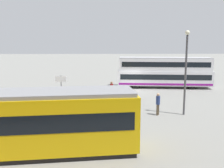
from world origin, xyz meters
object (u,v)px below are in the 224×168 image
pedestrian_near_railing (112,89)px  pedestrian_crossing (158,102)px  double_decker_bus (164,72)px  street_lamp (186,66)px  info_sign (61,82)px

pedestrian_near_railing → pedestrian_crossing: (-3.51, 5.77, 0.00)m
double_decker_bus → street_lamp: street_lamp is taller
double_decker_bus → info_sign: bearing=26.2°
pedestrian_crossing → street_lamp: bearing=-178.6°
double_decker_bus → pedestrian_near_railing: 9.04m
pedestrian_crossing → street_lamp: street_lamp is taller
double_decker_bus → info_sign: size_ratio=4.91×
info_sign → pedestrian_near_railing: bearing=176.0°
double_decker_bus → pedestrian_crossing: 12.29m
pedestrian_near_railing → pedestrian_crossing: 6.75m
double_decker_bus → street_lamp: (1.03, 11.81, 1.93)m
pedestrian_crossing → street_lamp: 3.51m
pedestrian_crossing → street_lamp: size_ratio=0.27×
street_lamp → pedestrian_near_railing: bearing=-45.7°
info_sign → pedestrian_crossing: bearing=144.4°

